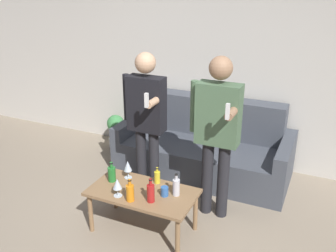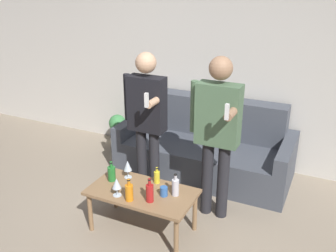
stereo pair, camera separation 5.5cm
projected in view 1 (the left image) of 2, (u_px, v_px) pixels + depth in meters
wall_back at (206, 57)px, 4.74m from camera, size 8.00×0.06×2.70m
couch at (205, 148)px, 4.67m from camera, size 2.09×0.92×0.90m
coffee_table at (143, 196)px, 3.52m from camera, size 1.01×0.54×0.44m
bottle_orange at (151, 193)px, 3.30m from camera, size 0.07×0.07×0.23m
bottle_green at (130, 192)px, 3.32m from camera, size 0.07×0.07×0.21m
bottle_dark at (112, 174)px, 3.64m from camera, size 0.08×0.08×0.20m
bottle_yellow at (176, 187)px, 3.40m from camera, size 0.07×0.07×0.22m
bottle_red at (157, 177)px, 3.62m from camera, size 0.06×0.06×0.16m
wine_glass_near at (128, 166)px, 3.68m from camera, size 0.08×0.08×0.19m
wine_glass_far at (117, 184)px, 3.38m from camera, size 0.08×0.08×0.18m
cup_on_table at (165, 191)px, 3.41m from camera, size 0.07×0.07×0.09m
person_standing_left at (146, 115)px, 3.92m from camera, size 0.47×0.41×1.61m
person_standing_right at (217, 126)px, 3.57m from camera, size 0.49×0.43×1.65m
potted_plant at (116, 129)px, 5.37m from camera, size 0.25×0.25×0.48m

